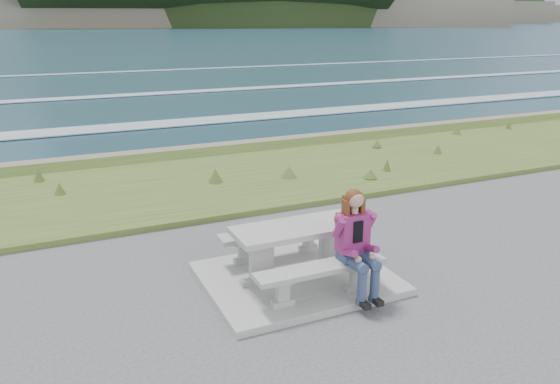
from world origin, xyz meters
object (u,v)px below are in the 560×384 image
at_px(picnic_table, 297,237).
at_px(bench_landward, 321,273).
at_px(bench_seaward, 277,235).
at_px(seated_woman, 358,258).

distance_m(picnic_table, bench_landward, 0.74).
bearing_deg(bench_seaward, seated_woman, -72.81).
relative_size(bench_landward, bench_seaward, 1.00).
relative_size(picnic_table, seated_woman, 1.27).
distance_m(picnic_table, seated_woman, 0.96).
bearing_deg(bench_seaward, bench_landward, -90.00).
bearing_deg(bench_landward, bench_seaward, 90.00).
distance_m(bench_seaward, seated_woman, 1.62).
xyz_separation_m(bench_landward, seated_woman, (0.47, -0.14, 0.17)).
height_order(picnic_table, bench_landward, picnic_table).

